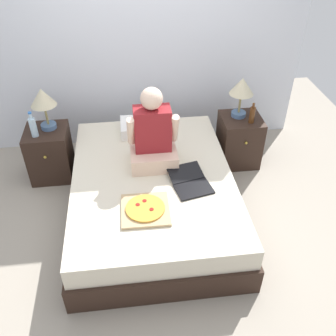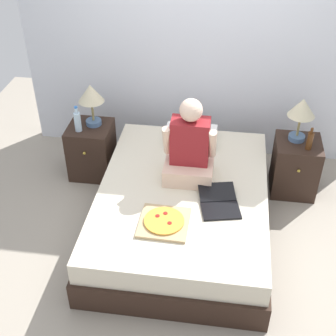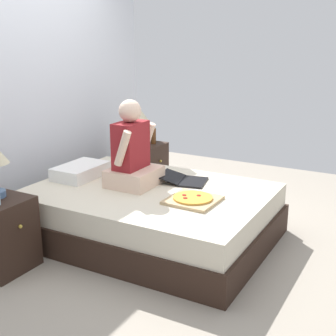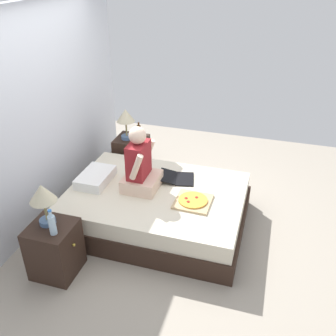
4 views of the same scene
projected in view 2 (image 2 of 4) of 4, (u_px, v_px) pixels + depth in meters
ground_plane at (182, 227)px, 4.45m from camera, size 5.76×5.76×0.00m
wall_back at (200, 45)px, 4.82m from camera, size 3.76×0.12×2.50m
bed at (183, 209)px, 4.31m from camera, size 1.54×2.10×0.47m
nightstand_left at (92, 150)px, 4.98m from camera, size 0.44×0.47×0.58m
lamp_on_left_nightstand at (91, 96)px, 4.65m from camera, size 0.26×0.26×0.45m
water_bottle at (78, 121)px, 4.68m from camera, size 0.07×0.07×0.28m
nightstand_right at (295, 166)px, 4.74m from camera, size 0.44×0.47×0.58m
lamp_on_right_nightstand at (302, 110)px, 4.41m from camera, size 0.26×0.26×0.45m
beer_bottle at (310, 140)px, 4.42m from camera, size 0.06×0.06×0.23m
pillow at (191, 136)px, 4.75m from camera, size 0.52×0.34×0.12m
person_seated at (190, 150)px, 4.15m from camera, size 0.47×0.40×0.78m
laptop at (219, 204)px, 3.96m from camera, size 0.40×0.47×0.07m
pizza_box at (164, 222)px, 3.79m from camera, size 0.41×0.41×0.05m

